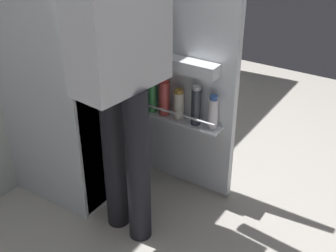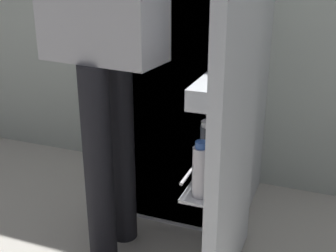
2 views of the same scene
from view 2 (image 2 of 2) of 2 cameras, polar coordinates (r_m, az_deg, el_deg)
refrigerator at (r=2.12m, az=4.24°, el=9.43°), size 0.64×1.17×1.63m
person at (r=1.73m, az=-8.07°, el=14.35°), size 0.57×0.82×1.72m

